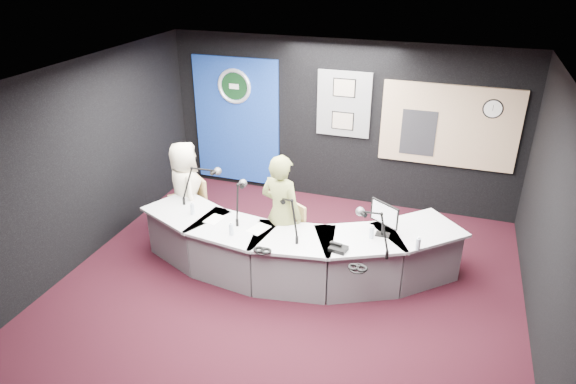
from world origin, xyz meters
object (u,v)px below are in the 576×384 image
(armchair_right, at_px, (282,240))
(person_man, at_px, (186,191))
(broadcast_desk, at_px, (293,248))
(armchair_left, at_px, (187,206))
(person_woman, at_px, (281,214))

(armchair_right, bearing_deg, person_man, -161.08)
(broadcast_desk, height_order, armchair_right, armchair_right)
(armchair_left, relative_size, person_woman, 0.60)
(person_man, distance_m, person_woman, 1.70)
(person_woman, bearing_deg, broadcast_desk, 174.85)
(person_woman, bearing_deg, armchair_right, -165.20)
(armchair_right, xyz_separation_m, person_woman, (-0.00, 0.00, 0.43))
(person_man, xyz_separation_m, person_woman, (1.66, -0.37, 0.08))
(broadcast_desk, distance_m, armchair_right, 0.20)
(person_man, bearing_deg, armchair_left, -0.00)
(armchair_right, bearing_deg, broadcast_desk, 11.45)
(armchair_left, bearing_deg, broadcast_desk, 26.68)
(broadcast_desk, bearing_deg, armchair_left, 166.75)
(armchair_right, distance_m, person_man, 1.74)
(armchair_right, distance_m, person_woman, 0.43)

